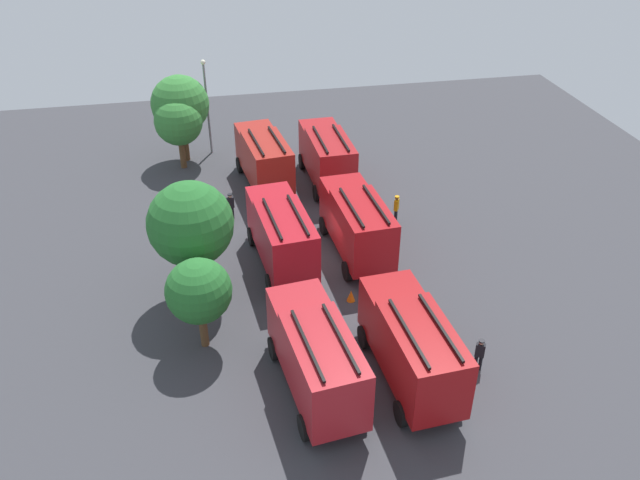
{
  "coord_description": "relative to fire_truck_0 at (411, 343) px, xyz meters",
  "views": [
    {
      "loc": [
        -29.64,
        5.82,
        20.83
      ],
      "look_at": [
        0.0,
        0.0,
        1.4
      ],
      "focal_mm": 36.0,
      "sensor_mm": 36.0,
      "label": 1
    }
  ],
  "objects": [
    {
      "name": "fire_truck_3",
      "position": [
        0.11,
        4.17,
        0.0
      ],
      "size": [
        7.44,
        3.46,
        3.88
      ],
      "rotation": [
        0.0,
        0.0,
        0.12
      ],
      "color": "#AA1B22",
      "rests_on": "ground"
    },
    {
      "name": "fire_truck_4",
      "position": [
        9.94,
        4.23,
        0.0
      ],
      "size": [
        7.4,
        3.32,
        3.88
      ],
      "rotation": [
        0.0,
        0.0,
        0.1
      ],
      "color": "#AF141E",
      "rests_on": "ground"
    },
    {
      "name": "tree_2",
      "position": [
        23.7,
        9.48,
        1.38
      ],
      "size": [
        3.38,
        3.38,
        5.24
      ],
      "color": "brown",
      "rests_on": "ground"
    },
    {
      "name": "firefighter_1",
      "position": [
        13.39,
        -3.46,
        -1.15
      ],
      "size": [
        0.48,
        0.42,
        1.77
      ],
      "rotation": [
        0.0,
        0.0,
        1.03
      ],
      "color": "black",
      "rests_on": "ground"
    },
    {
      "name": "ground_plane",
      "position": [
        9.99,
        2.05,
        -2.15
      ],
      "size": [
        56.16,
        56.16,
        0.0
      ],
      "primitive_type": "plane",
      "color": "#38383D"
    },
    {
      "name": "traffic_cone_0",
      "position": [
        6.07,
        1.18,
        -1.83
      ],
      "size": [
        0.45,
        0.45,
        0.64
      ],
      "primitive_type": "cone",
      "color": "#F2600C",
      "rests_on": "ground"
    },
    {
      "name": "tree_0",
      "position": [
        4.1,
        8.81,
        1.04
      ],
      "size": [
        3.06,
        3.06,
        4.74
      ],
      "color": "brown",
      "rests_on": "ground"
    },
    {
      "name": "fire_truck_5",
      "position": [
        19.67,
        4.02,
        0.0
      ],
      "size": [
        7.44,
        3.44,
        3.88
      ],
      "rotation": [
        0.0,
        0.0,
        0.12
      ],
      "color": "maroon",
      "rests_on": "ground"
    },
    {
      "name": "tree_3",
      "position": [
        24.96,
        9.25,
        2.14
      ],
      "size": [
        4.12,
        4.12,
        6.39
      ],
      "color": "brown",
      "rests_on": "ground"
    },
    {
      "name": "lamppost",
      "position": [
        25.87,
        7.35,
        1.99
      ],
      "size": [
        0.36,
        0.36,
        7.13
      ],
      "color": "slate",
      "rests_on": "ground"
    },
    {
      "name": "firefighter_2",
      "position": [
        0.05,
        -3.32,
        -1.2
      ],
      "size": [
        0.41,
        0.48,
        1.71
      ],
      "rotation": [
        0.0,
        0.0,
        2.65
      ],
      "color": "black",
      "rests_on": "ground"
    },
    {
      "name": "fire_truck_1",
      "position": [
        10.26,
        -0.12,
        0.0
      ],
      "size": [
        7.34,
        3.12,
        3.88
      ],
      "rotation": [
        0.0,
        0.0,
        0.06
      ],
      "color": "#A31216",
      "rests_on": "ground"
    },
    {
      "name": "tree_1",
      "position": [
        7.93,
        8.94,
        2.32
      ],
      "size": [
        4.29,
        4.29,
        6.64
      ],
      "color": "brown",
      "rests_on": "ground"
    },
    {
      "name": "fire_truck_2",
      "position": [
        19.24,
        -0.23,
        0.0
      ],
      "size": [
        7.27,
        2.92,
        3.88
      ],
      "rotation": [
        0.0,
        0.0,
        0.03
      ],
      "color": "maroon",
      "rests_on": "ground"
    },
    {
      "name": "firefighter_0",
      "position": [
        15.65,
        6.65,
        -1.15
      ],
      "size": [
        0.37,
        0.48,
        1.77
      ],
      "rotation": [
        0.0,
        0.0,
        0.34
      ],
      "color": "black",
      "rests_on": "ground"
    },
    {
      "name": "fire_truck_0",
      "position": [
        0.0,
        0.0,
        0.0
      ],
      "size": [
        7.35,
        3.16,
        3.88
      ],
      "rotation": [
        0.0,
        0.0,
        0.07
      ],
      "color": "maroon",
      "rests_on": "ground"
    }
  ]
}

